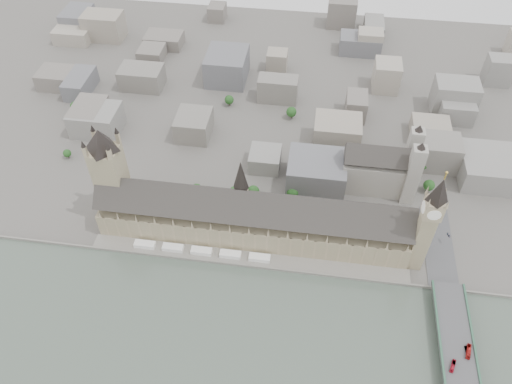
# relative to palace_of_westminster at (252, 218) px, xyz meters

# --- Properties ---
(ground) EXTENTS (900.00, 900.00, 0.00)m
(ground) POSITION_rel_palace_of_westminster_xyz_m (0.00, -19.70, -22.71)
(ground) COLOR #595651
(ground) RESTS_ON ground
(embankment_wall) EXTENTS (600.00, 1.50, 3.00)m
(embankment_wall) POSITION_rel_palace_of_westminster_xyz_m (0.00, -34.70, -21.21)
(embankment_wall) COLOR gray
(embankment_wall) RESTS_ON ground
(river_terrace) EXTENTS (270.00, 15.00, 2.00)m
(river_terrace) POSITION_rel_palace_of_westminster_xyz_m (0.00, -27.20, -21.71)
(river_terrace) COLOR gray
(river_terrace) RESTS_ON ground
(terrace_tents) EXTENTS (118.00, 7.00, 4.00)m
(terrace_tents) POSITION_rel_palace_of_westminster_xyz_m (-40.00, -26.70, -18.71)
(terrace_tents) COLOR white
(terrace_tents) RESTS_ON river_terrace
(palace_of_westminster) EXTENTS (265.00, 40.73, 55.44)m
(palace_of_westminster) POSITION_rel_palace_of_westminster_xyz_m (0.00, 0.00, 0.00)
(palace_of_westminster) COLOR gray
(palace_of_westminster) RESTS_ON ground
(elizabeth_tower) EXTENTS (17.00, 17.00, 107.50)m
(elizabeth_tower) POSITION_rel_palace_of_westminster_xyz_m (138.00, -11.70, 35.38)
(elizabeth_tower) COLOR gray
(elizabeth_tower) RESTS_ON ground
(victoria_tower) EXTENTS (30.00, 30.00, 100.00)m
(victoria_tower) POSITION_rel_palace_of_westminster_xyz_m (-122.00, 6.30, 32.50)
(victoria_tower) COLOR gray
(victoria_tower) RESTS_ON ground
(central_tower) EXTENTS (13.00, 13.00, 48.00)m
(central_tower) POSITION_rel_palace_of_westminster_xyz_m (-10.00, 6.30, 35.21)
(central_tower) COLOR gray
(central_tower) RESTS_ON ground
(westminster_bridge) EXTENTS (25.00, 325.00, 10.25)m
(westminster_bridge) POSITION_rel_palace_of_westminster_xyz_m (162.00, -107.20, -17.58)
(westminster_bridge) COLOR #474749
(westminster_bridge) RESTS_ON ground
(westminster_abbey) EXTENTS (68.00, 36.00, 64.00)m
(westminster_abbey) POSITION_rel_palace_of_westminster_xyz_m (110.92, 75.30, 2.38)
(westminster_abbey) COLOR #A29D92
(westminster_abbey) RESTS_ON ground
(city_skyline_inland) EXTENTS (720.00, 360.00, 38.00)m
(city_skyline_inland) POSITION_rel_palace_of_westminster_xyz_m (0.00, 225.30, -3.71)
(city_skyline_inland) COLOR gray
(city_skyline_inland) RESTS_ON ground
(park_trees) EXTENTS (110.00, 30.00, 15.00)m
(park_trees) POSITION_rel_palace_of_westminster_xyz_m (-10.00, 40.30, -15.21)
(park_trees) COLOR #1F4619
(park_trees) RESTS_ON ground
(red_bus_north) EXTENTS (5.53, 10.23, 2.79)m
(red_bus_north) POSITION_rel_palace_of_westminster_xyz_m (156.45, -105.05, -11.06)
(red_bus_north) COLOR red
(red_bus_north) RESTS_ON westminster_bridge
(red_bus_south) EXTENTS (5.38, 12.05, 3.27)m
(red_bus_south) POSITION_rel_palace_of_westminster_xyz_m (168.77, -92.57, -10.82)
(red_bus_south) COLOR #AA1815
(red_bus_south) RESTS_ON westminster_bridge
(car_silver) EXTENTS (2.11, 4.85, 1.55)m
(car_silver) POSITION_rel_palace_of_westminster_xyz_m (167.80, -90.49, -11.68)
(car_silver) COLOR gray
(car_silver) RESTS_ON westminster_bridge
(car_approach) EXTENTS (3.35, 4.83, 1.30)m
(car_approach) POSITION_rel_palace_of_westminster_xyz_m (168.42, 15.05, -11.81)
(car_approach) COLOR gray
(car_approach) RESTS_ON westminster_bridge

